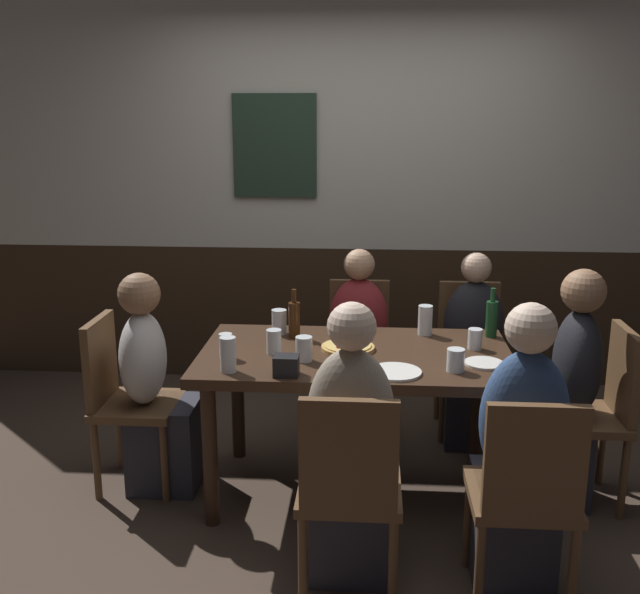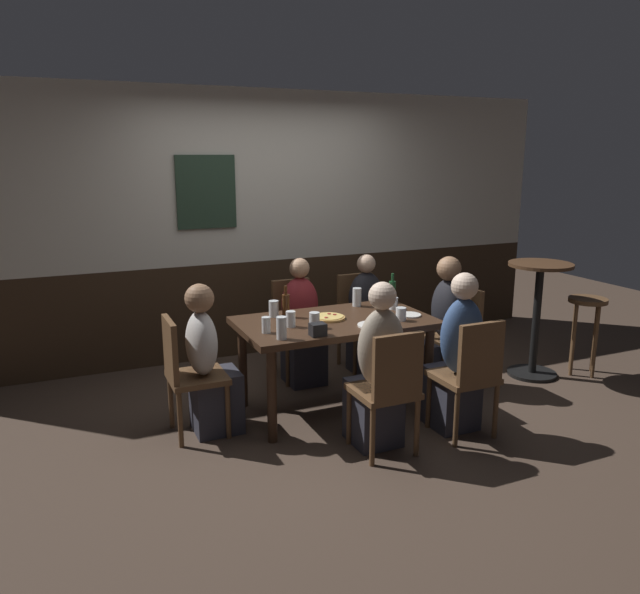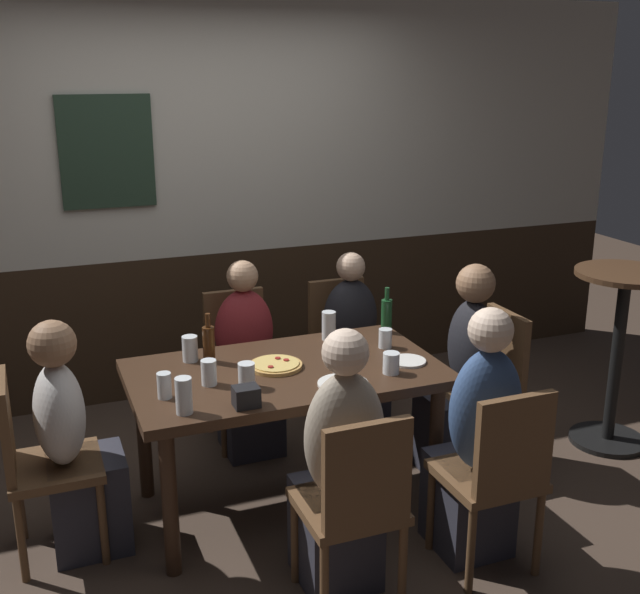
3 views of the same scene
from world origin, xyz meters
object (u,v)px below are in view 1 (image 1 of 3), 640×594
Objects in this scene: chair_right_near at (526,490)px; person_head_east at (564,405)px; beer_bottle_green at (492,318)px; plate_white_large at (395,372)px; beer_bottle_brown at (294,318)px; condiment_caddy at (286,366)px; person_head_west at (155,398)px; person_right_near at (518,468)px; beer_glass_half at (304,350)px; beer_glass_tall at (228,356)px; pint_glass_amber at (456,361)px; chair_mid_far at (358,346)px; person_mid_far at (358,360)px; pizza at (348,347)px; chair_head_west at (123,393)px; pint_glass_stout at (475,340)px; dining_table at (355,370)px; chair_right_far at (469,348)px; pint_glass_pale at (425,321)px; chair_head_east at (598,406)px; tumbler_water at (226,347)px; highball_clear at (274,343)px; person_mid_near at (351,464)px; tumbler_short at (279,323)px; chair_mid_near at (349,484)px; plate_white_small at (484,363)px.

person_head_east is at bearing 67.80° from chair_right_near.
plate_white_large is (-0.51, -0.58, -0.09)m from beer_bottle_green.
condiment_caddy is at bearing -87.53° from beer_bottle_brown.
person_right_near is at bearing -22.33° from person_head_west.
beer_glass_tall is at bearing -152.28° from beer_glass_half.
pint_glass_amber is at bearing -9.17° from person_head_west.
beer_bottle_green is at bearing 66.10° from pint_glass_amber.
person_mid_far is at bearing -90.00° from chair_mid_far.
beer_bottle_brown is at bearing 18.27° from person_head_west.
plate_white_large is (0.22, -0.32, -0.01)m from pizza.
chair_head_west reaches higher than pint_glass_stout.
dining_table is at bearing -156.33° from beer_bottle_green.
chair_right_far reaches higher than plate_white_large.
pint_glass_pale is 0.34m from beer_bottle_green.
chair_head_east is 1.80m from tumbler_water.
beer_bottle_brown reaches higher than highball_clear.
pint_glass_stout is (0.58, 0.77, 0.29)m from person_mid_near.
person_mid_far is 1.11m from condiment_caddy.
chair_right_near is 0.91m from person_head_east.
person_head_east reaches higher than chair_head_east.
chair_right_far is 1.37m from beer_glass_half.
chair_mid_far is 1.02m from highball_clear.
chair_head_east is (1.16, 0.00, -0.15)m from dining_table.
chair_head_east is at bearing 16.06° from plate_white_large.
person_head_west reaches higher than beer_glass_half.
beer_bottle_green is 1.09× the size of plate_white_large.
beer_glass_half is (0.77, -0.15, 0.32)m from person_head_west.
person_head_west is (-1.66, 0.68, -0.03)m from person_right_near.
chair_right_far is 1.62m from tumbler_water.
chair_right_near is 0.71m from pint_glass_amber.
chair_head_west is at bearing 176.15° from highball_clear.
tumbler_short is (-0.17, 0.42, 0.01)m from beer_glass_half.
pint_glass_pale is at bearing 41.57° from dining_table.
chair_head_west is 0.76× the size of person_head_east.
beer_glass_half is 0.45× the size of beer_bottle_green.
chair_head_west is 3.38× the size of pizza.
chair_mid_near reaches higher than tumbler_short.
chair_head_west is at bearing 171.10° from beer_glass_half.
chair_head_east reaches higher than plate_white_small.
person_head_west is 9.57× the size of beer_glass_half.
person_mid_far reaches higher than plate_white_large.
dining_table is 1.70× the size of chair_mid_far.
pizza is 0.39m from plate_white_large.
beer_glass_half is 0.90× the size of tumbler_short.
person_right_near is at bearing -72.86° from pint_glass_pale.
beer_glass_tall is (-0.56, -0.99, 0.35)m from person_mid_far.
person_head_east reaches higher than pizza.
beer_bottle_green reaches higher than chair_right_near.
plate_white_large is at bearing 65.46° from person_mid_near.
highball_clear is 0.29m from beer_bottle_brown.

